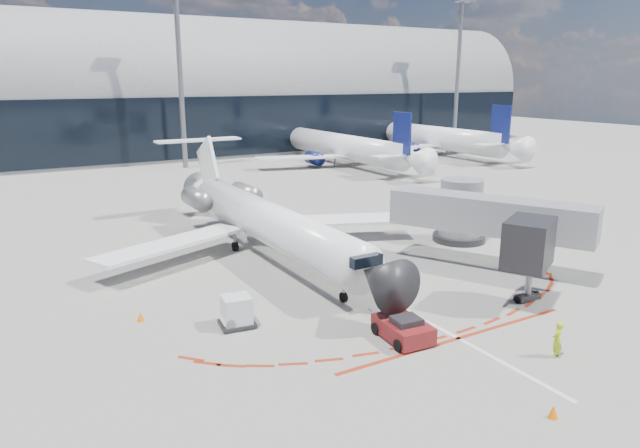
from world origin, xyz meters
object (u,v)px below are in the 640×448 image
ramp_worker (557,340)px  regional_jet (262,219)px  pushback_tug (403,329)px  uld_container (237,312)px

ramp_worker → regional_jet: bearing=-88.7°
pushback_tug → regional_jet: bearing=94.5°
regional_jet → ramp_worker: (4.77, -21.13, -1.63)m
ramp_worker → uld_container: (-11.17, 10.24, -0.06)m
regional_jet → ramp_worker: size_ratio=17.35×
uld_container → pushback_tug: bearing=-32.6°
regional_jet → ramp_worker: 21.72m
ramp_worker → uld_container: ramp_worker is taller
pushback_tug → uld_container: uld_container is taller
regional_jet → uld_container: (-6.40, -10.89, -1.69)m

